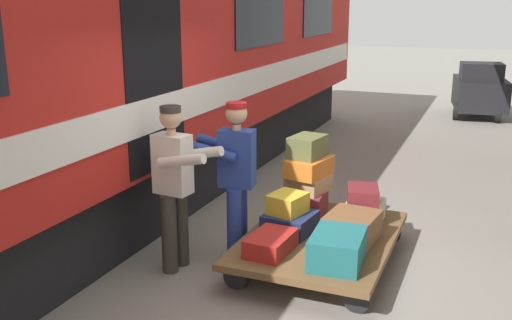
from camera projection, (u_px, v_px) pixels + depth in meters
name	position (u px, v px, depth m)	size (l,w,h in m)	color
ground_plane	(314.00, 277.00, 5.94)	(60.00, 60.00, 0.00)	gray
train_car	(39.00, 58.00, 6.58)	(3.02, 16.64, 4.00)	#B21E19
luggage_cart	(320.00, 240.00, 6.16)	(1.48, 2.09, 0.32)	brown
suitcase_teal_softside	(338.00, 249.00, 5.48)	(0.46, 0.63, 0.29)	#1E666B
suitcase_brown_leather	(352.00, 227.00, 5.99)	(0.48, 0.56, 0.29)	brown
suitcase_navy_fabric	(290.00, 222.00, 6.24)	(0.48, 0.49, 0.20)	navy
suitcase_red_plastic	(271.00, 243.00, 5.73)	(0.36, 0.56, 0.18)	#AD231E
suitcase_burgundy_valise	(307.00, 202.00, 6.75)	(0.40, 0.51, 0.27)	maroon
suitcase_cream_canvas	(364.00, 212.00, 6.51)	(0.37, 0.51, 0.23)	beige
suitcase_tan_vintage	(309.00, 183.00, 6.72)	(0.40, 0.46, 0.19)	tan
suitcase_yellow_case	(288.00, 203.00, 6.21)	(0.33, 0.38, 0.21)	gold
suitcase_orange_carryall	(309.00, 167.00, 6.65)	(0.37, 0.55, 0.20)	#CC6B23
suitcase_olive_duffel	(307.00, 147.00, 6.63)	(0.32, 0.44, 0.24)	brown
suitcase_maroon_trunk	(363.00, 195.00, 6.46)	(0.33, 0.43, 0.17)	maroon
porter_in_overalls	(235.00, 176.00, 6.11)	(0.70, 0.49, 1.70)	navy
porter_by_door	(175.00, 183.00, 5.89)	(0.69, 0.47, 1.70)	#332D28
baggage_tug	(480.00, 91.00, 13.78)	(1.36, 1.85, 1.30)	black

